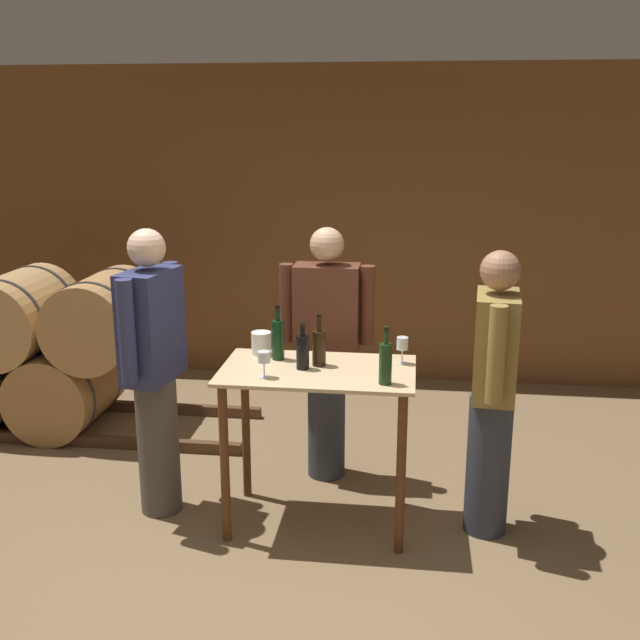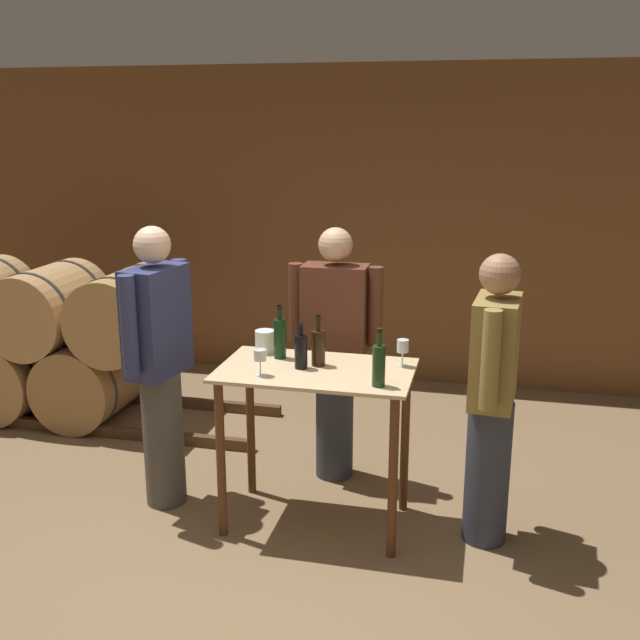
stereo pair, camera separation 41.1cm
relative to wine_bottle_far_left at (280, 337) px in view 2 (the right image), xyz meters
The scene contains 14 objects.
ground_plane 1.20m from the wine_bottle_far_left, 86.92° to the right, with size 14.00×14.00×0.00m, color brown.
back_wall 2.45m from the wine_bottle_far_left, 89.27° to the left, with size 8.40×0.05×2.70m.
barrel_rack 2.55m from the wine_bottle_far_left, 156.37° to the left, with size 4.11×0.83×1.19m.
tasting_table 0.43m from the wine_bottle_far_left, 30.06° to the right, with size 1.06×0.63×0.93m.
wine_bottle_far_left is the anchor object (origin of this frame).
wine_bottle_left 0.22m from the wine_bottle_far_left, 42.40° to the right, with size 0.07×0.07×0.26m.
wine_bottle_center 0.26m from the wine_bottle_far_left, 18.23° to the right, with size 0.08×0.08×0.29m.
wine_bottle_right 0.70m from the wine_bottle_far_left, 28.27° to the right, with size 0.07×0.07×0.31m.
wine_glass_near_left 0.32m from the wine_bottle_far_left, 93.19° to the right, with size 0.07×0.07×0.14m.
wine_glass_near_center 0.70m from the wine_bottle_far_left, ahead, with size 0.07×0.07×0.15m.
ice_bucket 0.15m from the wine_bottle_far_left, 144.89° to the left, with size 0.11×0.11×0.13m.
person_host 0.55m from the wine_bottle_far_left, 64.41° to the left, with size 0.59×0.24×1.62m.
person_visitor_with_scarf 1.21m from the wine_bottle_far_left, ahead, with size 0.25×0.59×1.60m.
person_visitor_bearded 0.72m from the wine_bottle_far_left, behind, with size 0.29×0.58×1.68m.
Camera 2 is at (1.12, -3.33, 2.25)m, focal length 42.00 mm.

